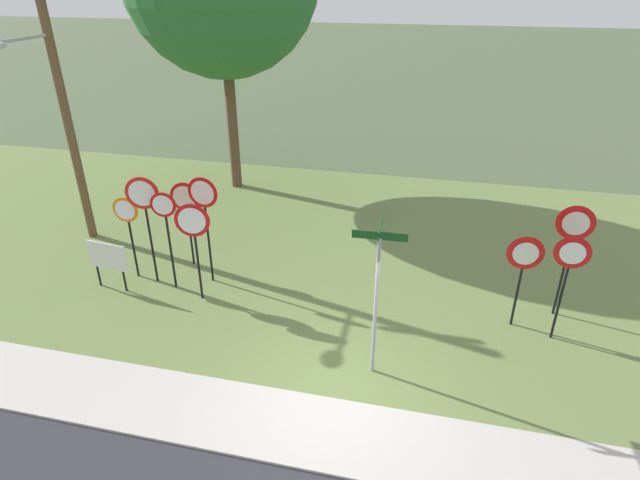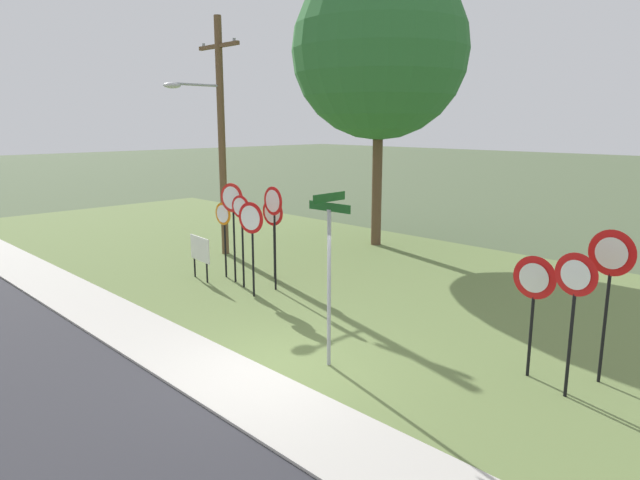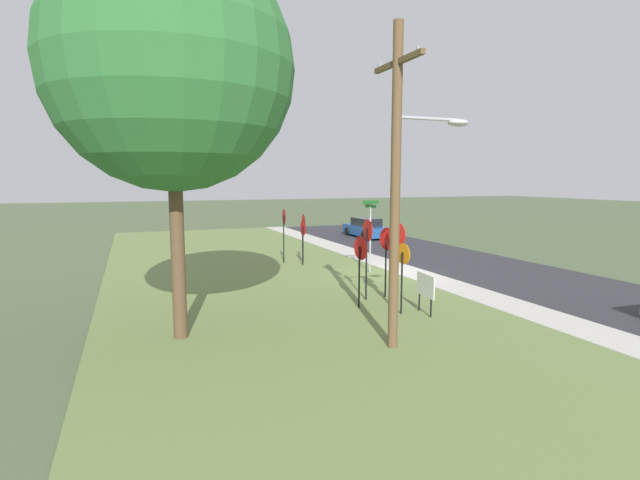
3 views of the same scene
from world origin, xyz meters
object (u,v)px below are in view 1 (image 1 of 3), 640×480
(stop_sign_far_right, at_px, (166,222))
(street_name_post, at_px, (377,289))
(notice_board, at_px, (108,259))
(stop_sign_near_right, at_px, (186,206))
(stop_sign_far_center, at_px, (145,207))
(stop_sign_far_left, at_px, (204,207))
(stop_sign_center_tall, at_px, (128,221))
(stop_sign_near_left, at_px, (194,231))
(yield_sign_near_right, at_px, (573,235))
(yield_sign_far_left, at_px, (524,261))
(utility_pole, at_px, (57,92))
(yield_sign_near_left, at_px, (569,265))

(stop_sign_far_right, distance_m, street_name_post, 5.52)
(street_name_post, distance_m, notice_board, 6.91)
(stop_sign_near_right, height_order, stop_sign_far_center, stop_sign_far_center)
(stop_sign_far_left, xyz_separation_m, stop_sign_center_tall, (-1.96, -0.23, -0.47))
(stop_sign_near_right, xyz_separation_m, stop_sign_center_tall, (-1.12, -0.90, -0.12))
(stop_sign_far_center, xyz_separation_m, notice_board, (-0.89, -0.53, -1.23))
(stop_sign_near_left, height_order, notice_board, stop_sign_near_left)
(stop_sign_near_right, xyz_separation_m, street_name_post, (5.25, -3.06, 0.20))
(stop_sign_far_left, height_order, stop_sign_far_right, stop_sign_far_left)
(notice_board, bearing_deg, yield_sign_near_right, 13.32)
(street_name_post, xyz_separation_m, notice_board, (-6.66, 1.51, -1.06))
(stop_sign_near_right, bearing_deg, stop_sign_far_center, -122.92)
(stop_sign_near_right, relative_size, yield_sign_far_left, 1.06)
(yield_sign_near_right, bearing_deg, notice_board, -168.59)
(utility_pole, bearing_deg, stop_sign_far_right, -26.86)
(stop_sign_far_center, xyz_separation_m, stop_sign_center_tall, (-0.60, 0.11, -0.49))
(yield_sign_near_right, bearing_deg, street_name_post, -138.95)
(stop_sign_far_center, height_order, stop_sign_far_right, stop_sign_far_center)
(stop_sign_near_right, relative_size, stop_sign_far_center, 0.83)
(utility_pole, bearing_deg, stop_sign_far_left, -17.38)
(yield_sign_near_right, bearing_deg, yield_sign_near_left, -96.92)
(stop_sign_center_tall, relative_size, yield_sign_far_left, 1.00)
(stop_sign_far_center, height_order, utility_pole, utility_pole)
(yield_sign_near_left, relative_size, yield_sign_far_left, 1.11)
(yield_sign_far_left, height_order, utility_pole, utility_pole)
(stop_sign_far_center, xyz_separation_m, yield_sign_near_left, (9.35, -0.17, -0.25))
(stop_sign_far_right, distance_m, stop_sign_center_tall, 1.24)
(stop_sign_far_right, relative_size, yield_sign_near_left, 1.04)
(stop_sign_near_left, bearing_deg, utility_pole, 143.47)
(stop_sign_near_left, height_order, yield_sign_far_left, stop_sign_near_left)
(stop_sign_near_left, height_order, yield_sign_near_left, stop_sign_near_left)
(stop_sign_near_right, height_order, stop_sign_center_tall, stop_sign_near_right)
(stop_sign_far_right, height_order, yield_sign_near_left, stop_sign_far_right)
(stop_sign_far_right, relative_size, street_name_post, 0.79)
(yield_sign_far_left, bearing_deg, utility_pole, 170.25)
(stop_sign_near_left, bearing_deg, stop_sign_far_right, 148.55)
(stop_sign_near_left, height_order, stop_sign_far_left, stop_sign_far_left)
(utility_pole, bearing_deg, street_name_post, -23.04)
(stop_sign_far_center, bearing_deg, notice_board, -160.59)
(stop_sign_center_tall, xyz_separation_m, street_name_post, (6.37, -2.15, 0.32))
(utility_pole, bearing_deg, yield_sign_far_left, -7.86)
(stop_sign_near_right, distance_m, yield_sign_near_left, 8.92)
(street_name_post, bearing_deg, stop_sign_far_left, 149.06)
(notice_board, bearing_deg, stop_sign_near_right, 53.84)
(stop_sign_near_left, xyz_separation_m, notice_board, (-2.33, -0.07, -0.97))
(stop_sign_far_left, height_order, street_name_post, street_name_post)
(stop_sign_near_left, relative_size, utility_pole, 0.32)
(stop_sign_near_right, relative_size, stop_sign_far_right, 0.92)
(yield_sign_far_left, height_order, notice_board, yield_sign_far_left)
(stop_sign_near_right, xyz_separation_m, yield_sign_far_left, (8.05, -0.89, -0.07))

